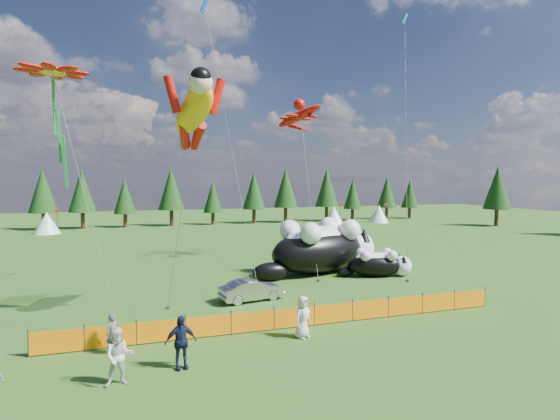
# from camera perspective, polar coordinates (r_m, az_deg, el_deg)

# --- Properties ---
(ground) EXTENTS (160.00, 160.00, 0.00)m
(ground) POSITION_cam_1_polar(r_m,az_deg,el_deg) (23.80, -0.61, -12.88)
(ground) COLOR #0F3609
(ground) RESTS_ON ground
(safety_fence) EXTENTS (22.06, 0.06, 1.10)m
(safety_fence) POSITION_cam_1_polar(r_m,az_deg,el_deg) (20.94, 1.91, -13.82)
(safety_fence) COLOR #262626
(safety_fence) RESTS_ON ground
(tree_line) EXTENTS (90.00, 4.00, 8.00)m
(tree_line) POSITION_cam_1_polar(r_m,az_deg,el_deg) (67.15, -12.15, 1.43)
(tree_line) COLOR black
(tree_line) RESTS_ON ground
(festival_tents) EXTENTS (50.00, 3.20, 2.80)m
(festival_tents) POSITION_cam_1_polar(r_m,az_deg,el_deg) (64.49, -1.89, -0.90)
(festival_tents) COLOR white
(festival_tents) RESTS_ON ground
(cat_large) EXTENTS (10.67, 6.22, 3.96)m
(cat_large) POSITION_cam_1_polar(r_m,az_deg,el_deg) (32.82, 5.75, -4.84)
(cat_large) COLOR black
(cat_large) RESTS_ON ground
(cat_small) EXTENTS (5.37, 2.81, 1.96)m
(cat_small) POSITION_cam_1_polar(r_m,az_deg,el_deg) (32.18, 12.79, -6.81)
(cat_small) COLOR black
(cat_small) RESTS_ON ground
(car) EXTENTS (3.89, 1.96, 1.22)m
(car) POSITION_cam_1_polar(r_m,az_deg,el_deg) (25.38, -3.70, -10.38)
(car) COLOR silver
(car) RESTS_ON ground
(spectator_a) EXTENTS (0.69, 0.60, 1.61)m
(spectator_a) POSITION_cam_1_polar(r_m,az_deg,el_deg) (19.17, -20.96, -14.84)
(spectator_a) COLOR #545358
(spectator_a) RESTS_ON ground
(spectator_b) EXTENTS (0.97, 0.58, 1.98)m
(spectator_b) POSITION_cam_1_polar(r_m,az_deg,el_deg) (16.32, -20.29, -17.53)
(spectator_b) COLOR silver
(spectator_b) RESTS_ON ground
(spectator_c) EXTENTS (1.23, 0.74, 1.98)m
(spectator_c) POSITION_cam_1_polar(r_m,az_deg,el_deg) (17.01, -12.85, -16.48)
(spectator_c) COLOR #121933
(spectator_c) RESTS_ON ground
(spectator_e) EXTENTS (1.07, 0.96, 1.84)m
(spectator_e) POSITION_cam_1_polar(r_m,az_deg,el_deg) (19.62, 3.00, -13.78)
(spectator_e) COLOR silver
(spectator_e) RESTS_ON ground
(superhero_kite) EXTENTS (5.06, 5.32, 12.29)m
(superhero_kite) POSITION_cam_1_polar(r_m,az_deg,el_deg) (22.10, -11.21, 12.49)
(superhero_kite) COLOR #FFA70D
(superhero_kite) RESTS_ON ground
(gecko_kite) EXTENTS (6.31, 11.77, 14.84)m
(gecko_kite) POSITION_cam_1_polar(r_m,az_deg,el_deg) (37.97, 2.51, 12.16)
(gecko_kite) COLOR #BC0E09
(gecko_kite) RESTS_ON ground
(flower_kite) EXTENTS (4.62, 4.31, 12.15)m
(flower_kite) POSITION_cam_1_polar(r_m,az_deg,el_deg) (22.88, -27.53, 15.33)
(flower_kite) COLOR #BC0E09
(flower_kite) RESTS_ON ground
(diamond_kite_a) EXTENTS (2.76, 4.45, 18.34)m
(diamond_kite_a) POSITION_cam_1_polar(r_m,az_deg,el_deg) (29.06, -9.58, 23.54)
(diamond_kite_a) COLOR #0C5AB6
(diamond_kite_a) RESTS_ON ground
(diamond_kite_b) EXTENTS (4.13, 6.84, 21.17)m
(diamond_kite_b) POSITION_cam_1_polar(r_m,az_deg,el_deg) (38.99, 16.02, 21.54)
(diamond_kite_b) COLOR #0C9091
(diamond_kite_b) RESTS_ON ground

